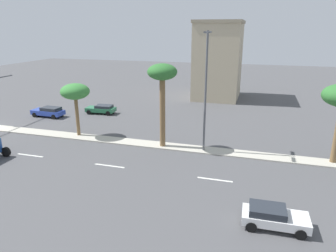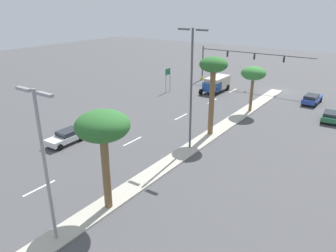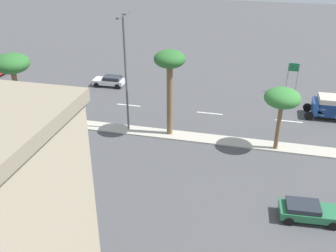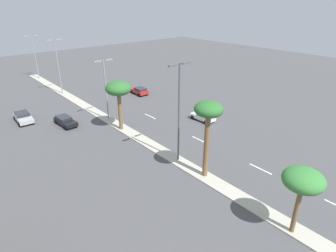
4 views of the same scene
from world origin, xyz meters
name	(u,v)px [view 4 (image 4 of 4)]	position (x,y,z in m)	size (l,w,h in m)	color
ground_plane	(155,148)	(0.00, 30.81, 0.00)	(160.00, 160.00, 0.00)	#4C4C4F
median_curb	(118,126)	(0.00, 39.61, 0.06)	(1.80, 79.22, 0.12)	#B7B2A3
lane_stripe_leading	(260,169)	(5.83, 19.41, 0.01)	(0.20, 2.80, 0.01)	silver
lane_stripe_right	(200,140)	(5.83, 28.62, 0.01)	(0.20, 2.80, 0.01)	silver
lane_stripe_far	(150,116)	(5.83, 39.51, 0.01)	(0.20, 2.80, 0.01)	silver
palm_tree_near	(303,181)	(-0.39, 12.55, 4.93)	(3.10, 3.10, 5.76)	brown
palm_tree_far	(208,115)	(0.15, 22.51, 7.00)	(2.85, 2.85, 8.22)	brown
palm_tree_leading	(118,90)	(-0.32, 38.25, 5.92)	(3.53, 3.53, 6.97)	brown
street_lamp_left	(179,107)	(0.16, 26.69, 6.58)	(2.90, 0.24, 11.19)	#515459
street_lamp_leading	(106,85)	(-0.02, 42.38, 5.56)	(2.90, 0.24, 9.21)	gray
street_lamp_right	(58,63)	(-0.25, 60.04, 6.13)	(2.90, 0.24, 10.32)	gray
street_lamp_trailing	(34,53)	(0.20, 75.25, 5.79)	(2.90, 0.24, 9.66)	gray
sedan_black_front	(65,121)	(-5.76, 44.99, 0.69)	(2.14, 4.42, 1.25)	black
sedan_red_far	(139,91)	(11.16, 49.97, 0.74)	(2.18, 4.01, 1.37)	red
sedan_silver_mid	(23,117)	(-10.09, 50.42, 0.73)	(2.30, 4.59, 1.32)	#B2B2B7
sedan_white_inboard	(203,116)	(10.96, 32.81, 0.71)	(1.92, 3.92, 1.32)	silver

